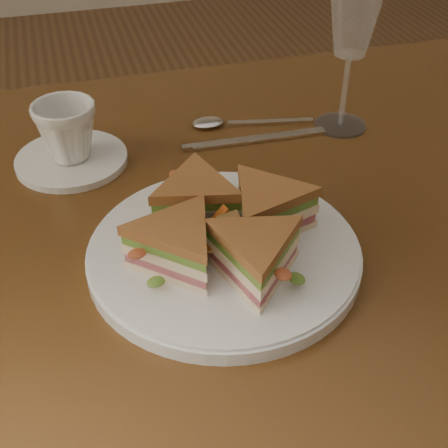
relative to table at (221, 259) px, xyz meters
name	(u,v)px	position (x,y,z in m)	size (l,w,h in m)	color
table	(221,259)	(0.00, 0.00, 0.00)	(1.20, 0.80, 0.75)	#3B210D
plate	(224,254)	(-0.03, -0.11, 0.11)	(0.30, 0.30, 0.02)	white
sandwich_wedges	(224,228)	(-0.03, -0.11, 0.14)	(0.26, 0.26, 0.06)	#FFE4BC
crisps_mound	(224,231)	(-0.03, -0.11, 0.14)	(0.09, 0.09, 0.05)	#D75F1B
spoon	(223,123)	(0.06, 0.19, 0.10)	(0.18, 0.05, 0.01)	silver
knife	(250,140)	(0.08, 0.13, 0.10)	(0.22, 0.02, 0.00)	silver
wine_glass	(354,16)	(0.22, 0.13, 0.27)	(0.08, 0.08, 0.23)	white
saucer	(72,160)	(-0.17, 0.14, 0.10)	(0.15, 0.15, 0.01)	white
coffee_cup	(67,131)	(-0.17, 0.14, 0.15)	(0.08, 0.08, 0.08)	white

